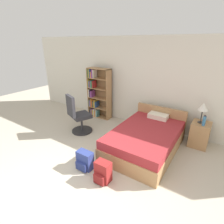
% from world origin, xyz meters
% --- Properties ---
extents(ground_plane, '(14.00, 14.00, 0.00)m').
position_xyz_m(ground_plane, '(0.00, 0.00, 0.00)').
color(ground_plane, '#BCB29E').
extents(wall_back, '(9.00, 0.06, 2.60)m').
position_xyz_m(wall_back, '(0.00, 3.23, 1.30)').
color(wall_back, silver).
rests_on(wall_back, ground_plane).
extents(bookshelf, '(0.80, 0.30, 1.66)m').
position_xyz_m(bookshelf, '(-1.62, 2.96, 0.80)').
color(bookshelf, '#AD7F51').
rests_on(bookshelf, ground_plane).
extents(bed, '(1.36, 2.09, 0.79)m').
position_xyz_m(bed, '(0.60, 2.02, 0.28)').
color(bed, '#AD7F51').
rests_on(bed, ground_plane).
extents(office_chair, '(0.64, 0.69, 1.12)m').
position_xyz_m(office_chair, '(-1.34, 1.72, 0.49)').
color(office_chair, '#232326').
rests_on(office_chair, ground_plane).
extents(nightstand, '(0.43, 0.49, 0.61)m').
position_xyz_m(nightstand, '(1.64, 2.87, 0.31)').
color(nightstand, '#AD7F51').
rests_on(nightstand, ground_plane).
extents(table_lamp, '(0.22, 0.22, 0.50)m').
position_xyz_m(table_lamp, '(1.60, 2.88, 1.01)').
color(table_lamp, '#333333').
rests_on(table_lamp, nightstand).
extents(water_bottle, '(0.07, 0.07, 0.26)m').
position_xyz_m(water_bottle, '(1.68, 2.75, 0.73)').
color(water_bottle, teal).
rests_on(water_bottle, nightstand).
extents(backpack_red, '(0.29, 0.26, 0.41)m').
position_xyz_m(backpack_red, '(0.36, 0.56, 0.20)').
color(backpack_red, maroon).
rests_on(backpack_red, ground_plane).
extents(backpack_blue, '(0.34, 0.25, 0.38)m').
position_xyz_m(backpack_blue, '(-0.16, 0.65, 0.18)').
color(backpack_blue, navy).
rests_on(backpack_blue, ground_plane).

